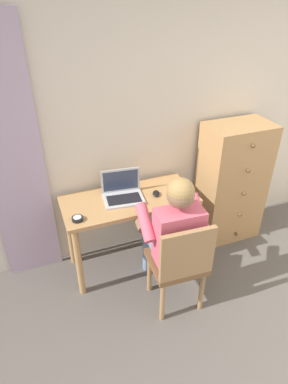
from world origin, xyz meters
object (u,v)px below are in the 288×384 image
object	(u,v)px
chair	(180,262)
computer_mouse	(156,193)
laptop	(123,193)
dresser	(231,183)
person_seated	(172,230)
desk_clock	(77,219)
desk	(129,210)

from	to	relation	value
chair	computer_mouse	xyz separation A→B (m)	(0.05, 0.60, 0.27)
laptop	computer_mouse	distance (m)	0.30
dresser	laptop	bearing A→B (deg)	-177.90
person_seated	computer_mouse	world-z (taller)	person_seated
person_seated	desk_clock	bearing A→B (deg)	156.48
desk	computer_mouse	distance (m)	0.28
laptop	desk	bearing A→B (deg)	-31.99
person_seated	desk_clock	distance (m)	0.75
chair	laptop	bearing A→B (deg)	109.95
chair	laptop	size ratio (longest dim) A/B	2.40
person_seated	laptop	size ratio (longest dim) A/B	3.27
dresser	person_seated	distance (m)	1.05
chair	person_seated	distance (m)	0.26
desk	chair	world-z (taller)	chair
chair	desk	bearing A→B (deg)	106.94
desk	chair	xyz separation A→B (m)	(0.19, -0.63, -0.12)
person_seated	computer_mouse	bearing A→B (deg)	85.00
person_seated	desk_clock	xyz separation A→B (m)	(-0.68, 0.30, 0.08)
desk	computer_mouse	xyz separation A→B (m)	(0.24, -0.04, 0.14)
chair	desk_clock	bearing A→B (deg)	144.52
chair	desk_clock	size ratio (longest dim) A/B	9.81
desk_clock	dresser	bearing A→B (deg)	8.04
person_seated	computer_mouse	xyz separation A→B (m)	(0.04, 0.41, 0.09)
chair	dresser	bearing A→B (deg)	37.44
chair	laptop	xyz separation A→B (m)	(-0.24, 0.66, 0.30)
desk	laptop	bearing A→B (deg)	148.01
dresser	desk_clock	world-z (taller)	dresser
chair	laptop	distance (m)	0.77
desk	desk_clock	world-z (taller)	desk_clock
desk_clock	computer_mouse	bearing A→B (deg)	9.25
person_seated	computer_mouse	size ratio (longest dim) A/B	12.01
person_seated	dresser	bearing A→B (deg)	29.82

